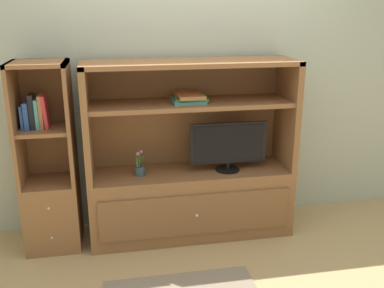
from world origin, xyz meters
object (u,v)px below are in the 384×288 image
Objects in this scene: media_console at (191,181)px; bookshelf_tall at (51,187)px; potted_plant at (140,169)px; tv_monitor at (228,145)px; upright_book_row at (35,113)px; magazine_stack at (189,98)px.

bookshelf_tall is (-1.16, 0.00, 0.04)m from media_console.
bookshelf_tall is at bearing 176.81° from potted_plant.
bookshelf_tall is (-1.46, 0.07, -0.29)m from tv_monitor.
potted_plant is 0.92m from upright_book_row.
magazine_stack reaches higher than potted_plant.
upright_book_row is (-1.52, 0.06, 0.33)m from tv_monitor.
tv_monitor is at bearing -10.02° from magazine_stack.
media_console is 0.46m from potted_plant.
upright_book_row reaches higher than magazine_stack.
bookshelf_tall reaches higher than tv_monitor.
tv_monitor is at bearing -12.09° from media_console.
media_console reaches higher than upright_book_row.
media_console is 1.12× the size of bookshelf_tall.
potted_plant is 0.83× the size of upright_book_row.
tv_monitor is 2.94× the size of potted_plant.
tv_monitor is (0.31, -0.07, 0.33)m from media_console.
media_console is 7.76× the size of potted_plant.
tv_monitor is 0.52m from magazine_stack.
magazine_stack is (0.42, 0.03, 0.58)m from potted_plant.
upright_book_row reaches higher than tv_monitor.
bookshelf_tall reaches higher than potted_plant.
bookshelf_tall is at bearing 177.35° from tv_monitor.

